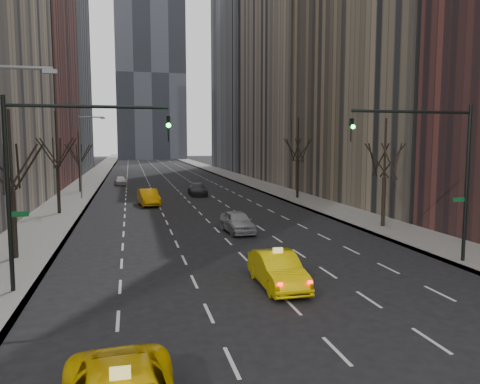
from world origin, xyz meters
TOP-DOWN VIEW (x-y plane):
  - sidewalk_left at (-12.25, 70.00)m, footprint 4.50×320.00m
  - sidewalk_right at (12.25, 70.00)m, footprint 4.50×320.00m
  - bld_left_far at (-21.50, 66.00)m, footprint 14.00×28.00m
  - bld_left_deep at (-21.50, 96.00)m, footprint 14.00×30.00m
  - bld_right_far at (21.50, 64.00)m, footprint 14.00×28.00m
  - bld_right_deep at (21.50, 95.00)m, footprint 14.00×30.00m
  - tree_lw_b at (-12.00, 18.00)m, footprint 3.36×3.50m
  - tree_lw_c at (-12.00, 34.00)m, footprint 3.36×3.50m
  - tree_lw_d at (-12.00, 52.00)m, footprint 3.36×3.50m
  - tree_rw_b at (12.00, 22.00)m, footprint 3.36×3.50m
  - tree_rw_c at (12.00, 40.00)m, footprint 3.36×3.50m
  - traffic_mast_left at (-9.11, 12.00)m, footprint 6.69×0.39m
  - traffic_mast_right at (9.11, 12.00)m, footprint 6.69×0.39m
  - streetlight_far at (-10.84, 45.00)m, footprint 2.83×0.22m
  - taxi_sedan at (0.20, 10.43)m, footprint 1.60×4.59m
  - silver_sedan_ahead at (1.26, 22.87)m, footprint 2.01×4.48m
  - far_taxi at (-4.24, 38.39)m, footprint 2.28×5.08m
  - far_suv_grey at (1.73, 45.90)m, footprint 1.96×4.83m
  - far_car_white at (-7.33, 61.36)m, footprint 1.98×4.06m

SIDE VIEW (x-z plane):
  - sidewalk_left at x=-12.25m, z-range 0.00..0.15m
  - sidewalk_right at x=12.25m, z-range 0.00..0.15m
  - far_car_white at x=-7.33m, z-range 0.00..1.34m
  - far_suv_grey at x=1.73m, z-range 0.00..1.40m
  - silver_sedan_ahead at x=1.26m, z-range 0.00..1.49m
  - taxi_sedan at x=0.20m, z-range 0.00..1.51m
  - far_taxi at x=-4.24m, z-range 0.00..1.62m
  - tree_lw_d at x=-12.00m, z-range -0.12..7.24m
  - tree_lw_b at x=-12.00m, z-range -0.19..7.63m
  - tree_rw_b at x=12.00m, z-range -0.19..7.63m
  - tree_lw_c at x=-12.00m, z-range -0.33..8.41m
  - tree_rw_c at x=12.00m, z-range -0.33..8.41m
  - traffic_mast_left at x=-9.11m, z-range 1.49..9.49m
  - traffic_mast_right at x=9.11m, z-range 1.49..9.49m
  - streetlight_far at x=-10.84m, z-range 1.12..10.12m
  - bld_left_far at x=-21.50m, z-range 0.00..44.00m
  - bld_right_far at x=21.50m, z-range 0.00..50.00m
  - bld_right_deep at x=21.50m, z-range 0.00..58.00m
  - bld_left_deep at x=-21.50m, z-range 0.00..60.00m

